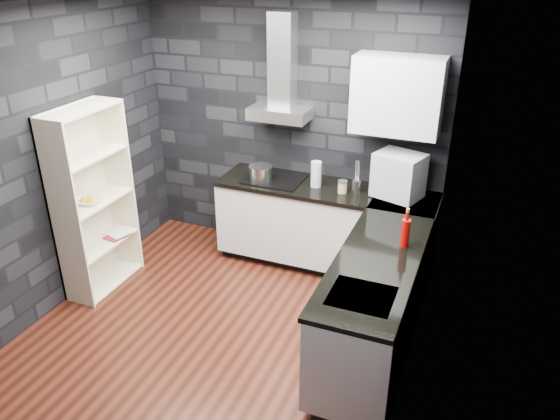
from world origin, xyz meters
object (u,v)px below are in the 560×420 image
Objects in this scene: appliance_garage at (399,175)px; storage_jar at (342,187)px; pot at (260,174)px; utensil_crock at (356,186)px; glass_vase at (316,174)px; red_bottle at (405,233)px; bookshelf at (94,202)px; fruit_bowl at (89,200)px.

storage_jar is at bearing -152.43° from appliance_garage.
pot is 0.98m from utensil_crock.
glass_vase is 1.37m from red_bottle.
pot is 0.13× the size of bookshelf.
red_bottle is at bearing 6.02° from fruit_bowl.
pot is at bearing 42.45° from bookshelf.
fruit_bowl is at bearing -138.44° from pot.
red_bottle is (0.24, -0.93, -0.11)m from appliance_garage.
appliance_garage is (1.37, 0.12, 0.15)m from pot.
bookshelf is (-2.86, -0.24, -0.12)m from red_bottle.
fruit_bowl is (-1.82, -1.19, -0.09)m from glass_vase.
glass_vase is at bearing 139.59° from red_bottle.
bookshelf is (-2.22, -1.16, -0.06)m from utensil_crock.
pot is 0.98× the size of red_bottle.
appliance_garage is at bearing 104.66° from red_bottle.
storage_jar is 1.13m from red_bottle.
glass_vase is at bearing 34.35° from bookshelf.
utensil_crock is at bearing 28.70° from fruit_bowl.
utensil_crock is 0.07× the size of bookshelf.
red_bottle reaches higher than pot.
utensil_crock is 0.43m from appliance_garage.
bookshelf is (-2.62, -1.17, -0.22)m from appliance_garage.
utensil_crock is (0.97, 0.11, -0.02)m from pot.
appliance_garage reaches higher than storage_jar.
utensil_crock is (0.41, 0.03, -0.07)m from glass_vase.
glass_vase reaches higher than pot.
appliance_garage reaches higher than red_bottle.
glass_vase is 2.39× the size of storage_jar.
utensil_crock is at bearing 3.72° from glass_vase.
glass_vase reaches higher than fruit_bowl.
appliance_garage is (0.40, 0.01, 0.16)m from utensil_crock.
glass_vase is at bearing -176.28° from utensil_crock.
utensil_crock is 0.28× the size of appliance_garage.
pot is 0.89× the size of glass_vase.
appliance_garage is 1.81× the size of red_bottle.
pot is at bearing -177.96° from storage_jar.
storage_jar is 0.14m from utensil_crock.
bookshelf reaches higher than red_bottle.
red_bottle is 0.13× the size of bookshelf.
pot reaches higher than fruit_bowl.
appliance_garage is (0.80, 0.04, 0.10)m from glass_vase.
glass_vase is 0.61× the size of appliance_garage.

